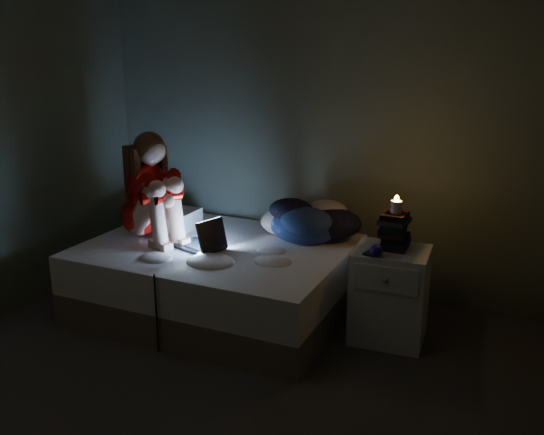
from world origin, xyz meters
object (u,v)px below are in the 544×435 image
Objects in this scene: laptop at (198,232)px; bed at (218,278)px; woman at (141,185)px; nightstand at (390,295)px; phone at (372,252)px; candle at (396,207)px.

bed is at bearing 68.80° from laptop.
woman is 2.33× the size of laptop.
nightstand is (1.84, 0.15, -0.60)m from woman.
woman is at bearing -179.13° from nightstand.
laptop is 2.49× the size of phone.
woman is 1.75m from phone.
laptop is (0.50, -0.04, -0.28)m from woman.
nightstand is at bearing 3.97° from bed.
candle is 0.33m from phone.
woman is 10.14× the size of candle.
bed is at bearing 25.50° from woman.
candle is 0.57× the size of phone.
candle is at bearing 5.28° from bed.
laptop reaches higher than phone.
bed is 23.05× the size of candle.
laptop is 1.39m from nightstand.
candle is (1.26, 0.12, 0.65)m from bed.
candle reaches higher than phone.
bed is at bearing -179.91° from nightstand.
woman is at bearing -174.35° from candle.
phone is at bearing -137.22° from nightstand.
woman reaches higher than laptop.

